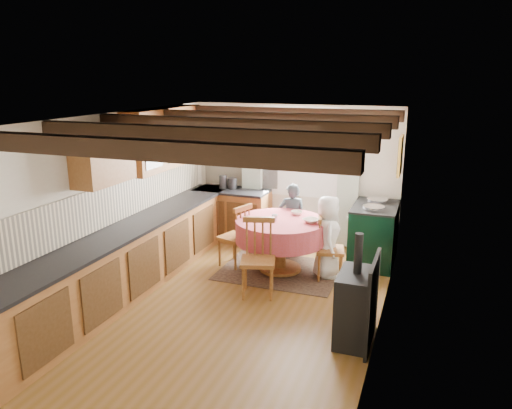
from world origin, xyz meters
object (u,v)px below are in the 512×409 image
at_px(chair_left, 234,235).
at_px(aga_range, 374,234).
at_px(chair_right, 330,248).
at_px(cast_iron_stove, 356,289).
at_px(child_far, 292,220).
at_px(chair_near, 258,258).
at_px(child_right, 327,237).
at_px(cup, 275,217).
at_px(dining_table, 280,246).

distance_m(chair_left, aga_range, 2.18).
bearing_deg(aga_range, chair_right, -120.69).
bearing_deg(cast_iron_stove, child_far, 120.73).
bearing_deg(chair_right, chair_near, 125.29).
height_order(cast_iron_stove, child_right, cast_iron_stove).
bearing_deg(chair_right, aga_range, -43.43).
height_order(chair_left, cup, chair_left).
distance_m(chair_near, chair_right, 1.18).
distance_m(child_far, cup, 0.81).
bearing_deg(child_far, dining_table, 78.03).
xyz_separation_m(chair_near, chair_right, (0.79, 0.88, -0.05)).
height_order(cast_iron_stove, cup, cast_iron_stove).
bearing_deg(child_far, aga_range, 170.56).
height_order(chair_left, child_far, child_far).
relative_size(chair_near, chair_right, 1.10).
xyz_separation_m(aga_range, cast_iron_stove, (0.11, -2.47, 0.15)).
relative_size(dining_table, chair_left, 1.36).
height_order(dining_table, child_right, child_right).
height_order(dining_table, child_far, child_far).
height_order(chair_left, chair_right, chair_left).
distance_m(chair_left, child_far, 1.03).
height_order(chair_near, aga_range, chair_near).
bearing_deg(cast_iron_stove, chair_near, 152.23).
distance_m(dining_table, cast_iron_stove, 2.15).
relative_size(dining_table, cup, 14.98).
bearing_deg(child_far, chair_near, 75.55).
bearing_deg(aga_range, cast_iron_stove, -87.45).
bearing_deg(aga_range, dining_table, -146.44).
relative_size(chair_near, aga_range, 1.01).
xyz_separation_m(chair_near, cast_iron_stove, (1.41, -0.74, 0.11)).
distance_m(chair_near, child_far, 1.62).
bearing_deg(chair_left, cup, 105.49).
height_order(chair_near, chair_right, chair_near).
bearing_deg(child_right, aga_range, -52.89).
relative_size(child_far, cup, 13.49).
xyz_separation_m(aga_range, child_right, (-0.57, -0.78, 0.13)).
bearing_deg(cast_iron_stove, chair_left, 142.41).
distance_m(chair_right, aga_range, 0.99).
bearing_deg(aga_range, child_right, -126.05).
xyz_separation_m(chair_left, chair_right, (1.50, -0.01, -0.02)).
bearing_deg(chair_left, child_far, 154.19).
distance_m(chair_left, child_right, 1.44).
height_order(chair_left, cast_iron_stove, cast_iron_stove).
relative_size(chair_near, cup, 11.73).
bearing_deg(child_right, cast_iron_stove, -174.91).
relative_size(chair_left, chair_right, 1.04).
relative_size(aga_range, cast_iron_stove, 0.82).
relative_size(cast_iron_stove, cup, 14.12).
bearing_deg(dining_table, child_right, 4.53).
relative_size(cast_iron_stove, child_right, 1.04).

